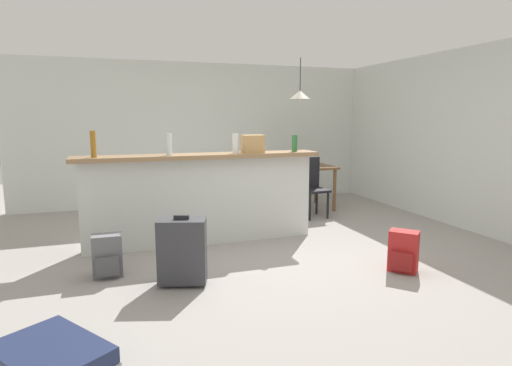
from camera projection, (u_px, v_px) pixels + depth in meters
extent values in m
cube|color=gray|center=(262.00, 252.00, 4.96)|extent=(13.00, 13.00, 0.05)
cube|color=silver|center=(206.00, 134.00, 7.62)|extent=(6.60, 0.10, 2.50)
cube|color=silver|center=(456.00, 139.00, 6.00)|extent=(0.10, 6.00, 2.50)
cube|color=silver|center=(202.00, 201.00, 5.16)|extent=(2.80, 0.20, 1.06)
cube|color=#93704C|center=(201.00, 156.00, 5.07)|extent=(2.96, 0.40, 0.05)
cylinder|color=#9E661E|center=(93.00, 144.00, 4.62)|extent=(0.06, 0.06, 0.29)
cylinder|color=silver|center=(169.00, 144.00, 4.89)|extent=(0.07, 0.07, 0.25)
cylinder|color=silver|center=(235.00, 143.00, 5.14)|extent=(0.07, 0.07, 0.24)
cylinder|color=#2D6B38|center=(295.00, 143.00, 5.40)|extent=(0.07, 0.07, 0.21)
cube|color=tan|center=(253.00, 144.00, 5.24)|extent=(0.26, 0.18, 0.22)
cube|color=brown|center=(299.00, 167.00, 7.08)|extent=(1.10, 0.80, 0.04)
cylinder|color=brown|center=(280.00, 194.00, 6.66)|extent=(0.06, 0.06, 0.70)
cylinder|color=brown|center=(334.00, 190.00, 6.97)|extent=(0.06, 0.06, 0.70)
cylinder|color=brown|center=(265.00, 187.00, 7.30)|extent=(0.06, 0.06, 0.70)
cylinder|color=brown|center=(316.00, 184.00, 7.61)|extent=(0.06, 0.06, 0.70)
cube|color=black|center=(314.00, 190.00, 6.51)|extent=(0.43, 0.43, 0.04)
cube|color=black|center=(308.00, 172.00, 6.63)|extent=(0.40, 0.07, 0.48)
cylinder|color=black|center=(310.00, 207.00, 6.34)|extent=(0.04, 0.04, 0.41)
cylinder|color=black|center=(328.00, 206.00, 6.46)|extent=(0.04, 0.04, 0.41)
cylinder|color=black|center=(299.00, 203.00, 6.62)|extent=(0.04, 0.04, 0.41)
cylinder|color=black|center=(317.00, 202.00, 6.75)|extent=(0.04, 0.04, 0.41)
cylinder|color=black|center=(300.00, 75.00, 6.79)|extent=(0.01, 0.01, 0.54)
cone|color=white|center=(300.00, 95.00, 6.84)|extent=(0.34, 0.34, 0.14)
sphere|color=white|center=(300.00, 100.00, 6.85)|extent=(0.07, 0.07, 0.07)
cube|color=#1E284C|center=(51.00, 363.00, 2.50)|extent=(0.78, 0.83, 0.22)
cube|color=gray|center=(51.00, 363.00, 2.50)|extent=(0.80, 0.85, 0.02)
cube|color=#2D2D33|center=(19.00, 342.00, 2.74)|extent=(0.23, 0.22, 0.02)
cube|color=red|center=(403.00, 251.00, 4.27)|extent=(0.32, 0.33, 0.42)
cube|color=maroon|center=(401.00, 261.00, 4.19)|extent=(0.19, 0.20, 0.19)
cube|color=black|center=(398.00, 249.00, 4.39)|extent=(0.04, 0.04, 0.36)
cube|color=black|center=(412.00, 251.00, 4.33)|extent=(0.04, 0.04, 0.36)
cube|color=#38383D|center=(182.00, 251.00, 3.90)|extent=(0.49, 0.36, 0.60)
cylinder|color=black|center=(203.00, 281.00, 3.95)|extent=(0.07, 0.05, 0.06)
cylinder|color=black|center=(163.00, 282.00, 3.94)|extent=(0.07, 0.05, 0.06)
cube|color=#232328|center=(181.00, 217.00, 3.85)|extent=(0.15, 0.08, 0.04)
cube|color=slate|center=(108.00, 255.00, 4.13)|extent=(0.28, 0.18, 0.42)
cube|color=#515155|center=(108.00, 266.00, 4.04)|extent=(0.22, 0.06, 0.19)
cube|color=black|center=(101.00, 255.00, 4.21)|extent=(0.04, 0.02, 0.36)
cube|color=black|center=(115.00, 254.00, 4.25)|extent=(0.04, 0.02, 0.36)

